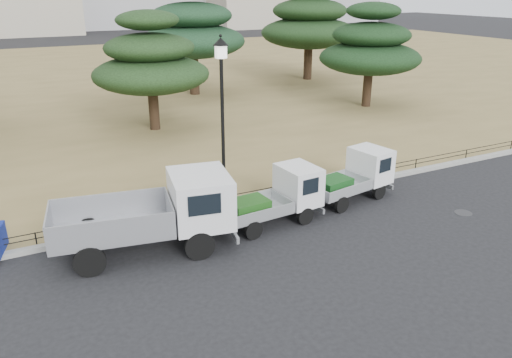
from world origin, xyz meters
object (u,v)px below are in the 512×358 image
truck_kei_front (278,197)px  truck_kei_rear (355,176)px  truck_large (154,211)px  street_lamp (222,96)px

truck_kei_front → truck_kei_rear: bearing=3.2°
truck_large → truck_kei_front: (4.15, 0.06, -0.35)m
truck_large → street_lamp: 4.46m
truck_kei_rear → street_lamp: size_ratio=0.62×
truck_large → street_lamp: bearing=40.4°
truck_large → truck_kei_front: 4.17m
truck_kei_front → street_lamp: (-1.17, 1.74, 3.14)m
truck_large → truck_kei_front: size_ratio=1.54×
truck_large → street_lamp: size_ratio=0.94×
street_lamp → truck_large: bearing=-149.0°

